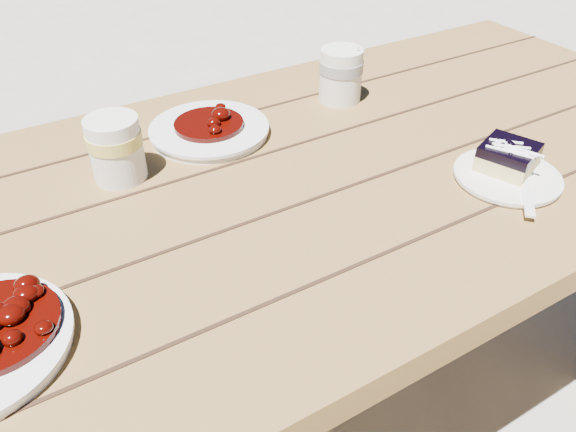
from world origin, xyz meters
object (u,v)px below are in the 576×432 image
dessert_plate (507,177)px  coffee_cup (341,75)px  second_plate (209,131)px  blueberry_cake (508,157)px  picnic_table (239,268)px  second_cup (116,149)px

dessert_plate → coffee_cup: (-0.06, 0.39, 0.05)m
dessert_plate → coffee_cup: bearing=99.1°
second_plate → dessert_plate: bearing=-47.7°
blueberry_cake → picnic_table: bearing=135.2°
dessert_plate → second_cup: bearing=148.4°
picnic_table → second_cup: size_ratio=18.70×
dessert_plate → second_plate: size_ratio=0.77×
dessert_plate → blueberry_cake: size_ratio=1.56×
dessert_plate → picnic_table: bearing=154.2°
second_cup → second_plate: bearing=17.2°
blueberry_cake → second_cup: 0.64m
dessert_plate → second_cup: size_ratio=1.56×
dessert_plate → coffee_cup: 0.40m
blueberry_cake → coffee_cup: 0.38m
second_plate → second_cup: second_cup is taller
picnic_table → second_cup: (-0.14, 0.14, 0.21)m
blueberry_cake → second_plate: 0.53m
dessert_plate → blueberry_cake: (0.01, 0.01, 0.03)m
dessert_plate → blueberry_cake: blueberry_cake is taller
picnic_table → dessert_plate: (0.41, -0.20, 0.17)m
picnic_table → blueberry_cake: size_ratio=18.65×
picnic_table → second_plate: (0.05, 0.20, 0.17)m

